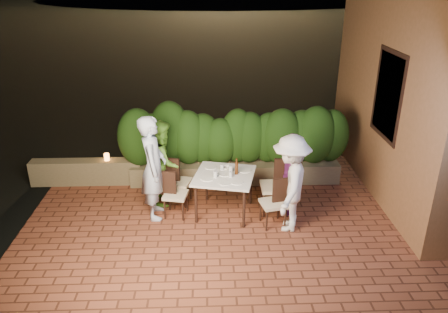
{
  "coord_description": "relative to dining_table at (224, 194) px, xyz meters",
  "views": [
    {
      "loc": [
        -0.34,
        -5.75,
        4.02
      ],
      "look_at": [
        -0.07,
        1.12,
        1.05
      ],
      "focal_mm": 35.0,
      "sensor_mm": 36.0,
      "label": 1
    }
  ],
  "objects": [
    {
      "name": "plate_front",
      "position": [
        -0.0,
        -0.33,
        0.38
      ],
      "size": [
        0.19,
        0.19,
        0.01
      ],
      "primitive_type": "cylinder",
      "color": "white",
      "rests_on": "dining_table"
    },
    {
      "name": "diner_blue",
      "position": [
        -1.2,
        -0.03,
        0.55
      ],
      "size": [
        0.46,
        0.69,
        1.84
      ],
      "primitive_type": "imported",
      "rotation": [
        0.0,
        0.0,
        1.61
      ],
      "color": "silver",
      "rests_on": "ground"
    },
    {
      "name": "parapet",
      "position": [
        -2.73,
        1.28,
        -0.12
      ],
      "size": [
        2.2,
        0.3,
        0.5
      ],
      "primitive_type": "cube",
      "color": "brown",
      "rests_on": "ground"
    },
    {
      "name": "plate_centre",
      "position": [
        0.01,
        0.02,
        0.38
      ],
      "size": [
        0.24,
        0.24,
        0.01
      ],
      "primitive_type": "cylinder",
      "color": "white",
      "rests_on": "dining_table"
    },
    {
      "name": "plate_nw",
      "position": [
        -0.29,
        -0.14,
        0.38
      ],
      "size": [
        0.24,
        0.24,
        0.01
      ],
      "primitive_type": "cylinder",
      "color": "white",
      "rests_on": "dining_table"
    },
    {
      "name": "bowl",
      "position": [
        0.03,
        0.26,
        0.4
      ],
      "size": [
        0.18,
        0.18,
        0.04
      ],
      "primitive_type": "imported",
      "rotation": [
        0.0,
        0.0,
        -0.08
      ],
      "color": "white",
      "rests_on": "dining_table"
    },
    {
      "name": "plate_sw",
      "position": [
        -0.23,
        0.31,
        0.38
      ],
      "size": [
        0.2,
        0.2,
        0.01
      ],
      "primitive_type": "cylinder",
      "color": "white",
      "rests_on": "dining_table"
    },
    {
      "name": "ground",
      "position": [
        0.07,
        -1.02,
        -0.4
      ],
      "size": [
        400.0,
        400.0,
        0.0
      ],
      "primitive_type": "plane",
      "color": "black",
      "rests_on": "ground"
    },
    {
      "name": "plate_se",
      "position": [
        0.36,
        0.16,
        0.38
      ],
      "size": [
        0.24,
        0.24,
        0.01
      ],
      "primitive_type": "cylinder",
      "color": "white",
      "rests_on": "dining_table"
    },
    {
      "name": "window_pane",
      "position": [
        2.89,
        0.48,
        1.62
      ],
      "size": [
        0.08,
        1.0,
        1.4
      ],
      "primitive_type": "cube",
      "color": "black",
      "rests_on": "building_wall"
    },
    {
      "name": "chair_left_front",
      "position": [
        -0.85,
        -0.05,
        0.05
      ],
      "size": [
        0.46,
        0.46,
        0.84
      ],
      "primitive_type": null,
      "rotation": [
        0.0,
        0.0,
        -0.19
      ],
      "color": "black",
      "rests_on": "ground"
    },
    {
      "name": "window_frame",
      "position": [
        2.88,
        0.48,
        1.62
      ],
      "size": [
        0.06,
        1.15,
        1.55
      ],
      "primitive_type": "cube",
      "color": "black",
      "rests_on": "building_wall"
    },
    {
      "name": "plate_ne",
      "position": [
        0.19,
        -0.3,
        0.38
      ],
      "size": [
        0.21,
        0.21,
        0.01
      ],
      "primitive_type": "cylinder",
      "color": "white",
      "rests_on": "dining_table"
    },
    {
      "name": "glass_sw",
      "position": [
        -0.03,
        0.2,
        0.43
      ],
      "size": [
        0.06,
        0.06,
        0.1
      ],
      "primitive_type": "cylinder",
      "color": "silver",
      "rests_on": "dining_table"
    },
    {
      "name": "dining_table",
      "position": [
        0.0,
        0.0,
        0.0
      ],
      "size": [
        1.19,
        1.19,
        0.75
      ],
      "primitive_type": null,
      "rotation": [
        0.0,
        0.0,
        -0.23
      ],
      "color": "white",
      "rests_on": "ground"
    },
    {
      "name": "terrace_floor",
      "position": [
        0.07,
        -0.52,
        -0.45
      ],
      "size": [
        7.0,
        6.0,
        0.15
      ],
      "primitive_type": "cube",
      "color": "brown",
      "rests_on": "ground"
    },
    {
      "name": "chair_right_front",
      "position": [
        0.8,
        -0.43,
        0.05
      ],
      "size": [
        0.47,
        0.47,
        0.86
      ],
      "primitive_type": null,
      "rotation": [
        0.0,
        0.0,
        3.35
      ],
      "color": "black",
      "rests_on": "ground"
    },
    {
      "name": "glass_ne",
      "position": [
        0.1,
        -0.09,
        0.42
      ],
      "size": [
        0.06,
        0.06,
        0.1
      ],
      "primitive_type": "cylinder",
      "color": "silver",
      "rests_on": "dining_table"
    },
    {
      "name": "diner_purple",
      "position": [
        1.17,
        0.02,
        0.37
      ],
      "size": [
        0.38,
        0.88,
        1.49
      ],
      "primitive_type": "imported",
      "rotation": [
        0.0,
        0.0,
        -1.59
      ],
      "color": "#79297D",
      "rests_on": "ground"
    },
    {
      "name": "diner_white",
      "position": [
        1.05,
        -0.52,
        0.45
      ],
      "size": [
        0.9,
        1.2,
        1.65
      ],
      "primitive_type": "imported",
      "rotation": [
        0.0,
        0.0,
        -1.88
      ],
      "color": "white",
      "rests_on": "ground"
    },
    {
      "name": "glass_se",
      "position": [
        0.12,
        0.1,
        0.44
      ],
      "size": [
        0.07,
        0.07,
        0.12
      ],
      "primitive_type": "cylinder",
      "color": "silver",
      "rests_on": "dining_table"
    },
    {
      "name": "beer_bottle",
      "position": [
        0.21,
        0.02,
        0.52
      ],
      "size": [
        0.06,
        0.06,
        0.29
      ],
      "primitive_type": null,
      "color": "#45210B",
      "rests_on": "dining_table"
    },
    {
      "name": "hill",
      "position": [
        2.07,
        58.98,
        -4.38
      ],
      "size": [
        52.0,
        40.0,
        22.0
      ],
      "primitive_type": "ellipsoid",
      "color": "black",
      "rests_on": "ground"
    },
    {
      "name": "diner_green",
      "position": [
        -1.1,
        0.53,
        0.41
      ],
      "size": [
        0.62,
        0.78,
        1.56
      ],
      "primitive_type": "imported",
      "rotation": [
        0.0,
        0.0,
        1.61
      ],
      "color": "#6CBA3A",
      "rests_on": "ground"
    },
    {
      "name": "hedge",
      "position": [
        0.27,
        1.28,
        0.57
      ],
      "size": [
        4.0,
        0.7,
        1.1
      ],
      "primitive_type": null,
      "color": "#1A3B10",
      "rests_on": "planter"
    },
    {
      "name": "building_wall",
      "position": [
        3.67,
        0.98,
        2.12
      ],
      "size": [
        1.6,
        5.0,
        5.0
      ],
      "primitive_type": "cube",
      "color": "#99643C",
      "rests_on": "ground"
    },
    {
      "name": "chair_left_back",
      "position": [
        -0.81,
        0.41,
        0.07
      ],
      "size": [
        0.5,
        0.5,
        0.88
      ],
      "primitive_type": null,
      "rotation": [
        0.0,
        0.0,
        -0.27
      ],
      "color": "black",
      "rests_on": "ground"
    },
    {
      "name": "glass_nw",
      "position": [
        -0.15,
        -0.1,
        0.43
      ],
      "size": [
        0.07,
        0.07,
        0.12
      ],
      "primitive_type": "cylinder",
      "color": "silver",
      "rests_on": "dining_table"
    },
    {
      "name": "planter",
      "position": [
        0.27,
        1.28,
        -0.17
      ],
      "size": [
        4.2,
        0.55,
        0.4
      ],
      "primitive_type": "cube",
      "color": "brown",
      "rests_on": "ground"
    },
    {
      "name": "parapet_lamp",
      "position": [
        -2.29,
        1.28,
        0.2
      ],
      "size": [
        0.1,
        0.1,
        0.14
      ],
      "primitive_type": "cylinder",
      "color": "orange",
      "rests_on": "parapet"
    },
    {
      "name": "chair_right_back",
      "position": [
        0.89,
        0.02,
        0.14
      ],
      "size": [
        0.48,
        0.48,
        1.03
      ],
      "primitive_type": null,
      "rotation": [
        0.0,
        0.0,
        3.14
      ],
      "color": "black",
      "rests_on": "ground"
    }
  ]
}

